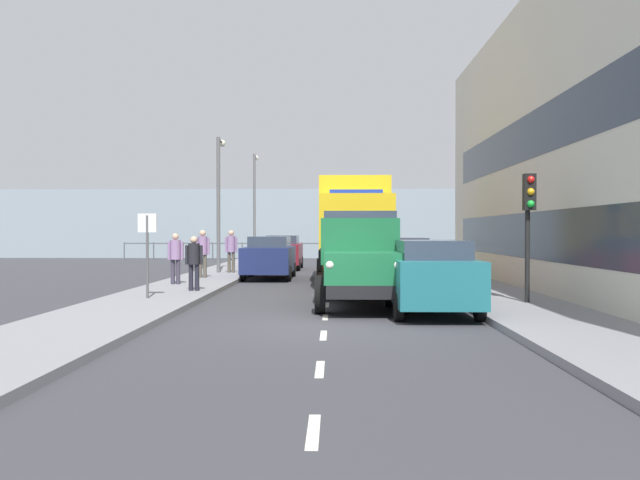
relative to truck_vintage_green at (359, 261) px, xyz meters
name	(u,v)px	position (x,y,z in m)	size (l,w,h in m)	color
ground_plane	(329,286)	(0.84, -6.42, -1.18)	(80.00, 80.00, 0.00)	#38383D
sidewalk_left	(463,284)	(-3.90, -6.42, -1.10)	(2.70, 41.73, 0.15)	gray
sidewalk_right	(196,283)	(5.57, -6.42, -1.10)	(2.70, 41.73, 0.15)	gray
road_centreline_markings	(329,287)	(0.84, -5.94, -1.17)	(0.12, 37.70, 0.01)	silver
sea_horizon	(332,224)	(0.84, -30.29, 1.32)	(80.00, 0.80, 5.00)	#84939E
seawall_railing	(331,247)	(0.84, -26.69, -0.26)	(28.08, 0.08, 1.20)	#4C5156
truck_vintage_green	(359,261)	(0.00, 0.00, 0.00)	(2.17, 5.64, 2.43)	black
lorry_cargo_yellow	(354,227)	(-0.08, -7.74, 0.90)	(2.58, 8.20, 3.87)	gold
car_teal_kerbside_near	(430,276)	(-1.60, 1.28, -0.28)	(1.91, 4.17, 1.72)	#1E6670
car_red_kerbside_1	(403,263)	(-1.60, -4.80, -0.28)	(1.80, 3.88, 1.72)	#B21E1E
car_navy_oppositeside_0	(269,257)	(3.27, -9.71, -0.28)	(1.96, 4.37, 1.72)	navy
car_maroon_oppositeside_1	(283,252)	(3.27, -16.35, -0.28)	(1.95, 4.12, 1.72)	maroon
pedestrian_by_lamp	(194,259)	(4.84, -2.81, -0.07)	(0.53, 0.34, 1.63)	black
pedestrian_near_railing	(175,254)	(5.99, -5.19, -0.02)	(0.53, 0.34, 1.71)	#383342
pedestrian_couple_a	(203,249)	(5.69, -8.21, 0.06)	(0.53, 0.34, 1.83)	#4C473D
pedestrian_in_dark_coat	(231,247)	(5.08, -11.25, 0.06)	(0.53, 0.34, 1.83)	#4C473D
traffic_light_near	(529,209)	(-4.19, 0.24, 1.29)	(0.28, 0.41, 3.20)	black
lamp_post_promenade	(219,191)	(5.65, -11.53, 2.51)	(0.32, 1.14, 5.87)	#59595B
lamp_post_far	(255,197)	(5.65, -24.01, 2.92)	(0.32, 1.14, 6.65)	#59595B
street_sign	(147,240)	(5.60, -0.65, 0.50)	(0.50, 0.07, 2.25)	#4C4C4C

